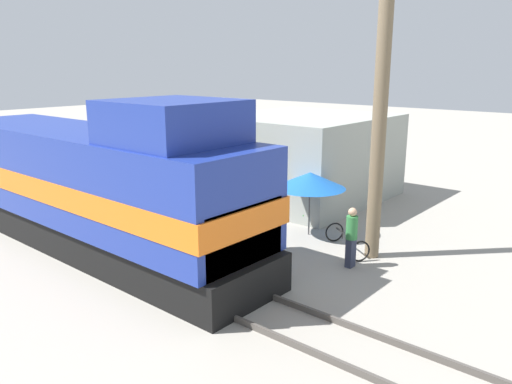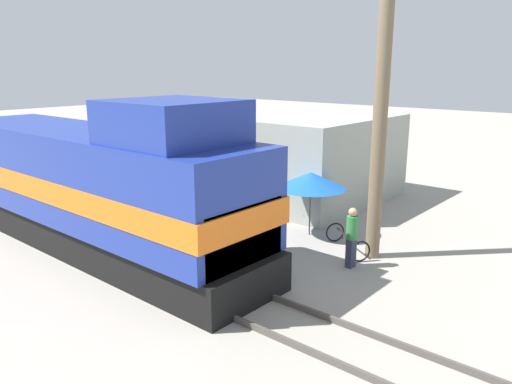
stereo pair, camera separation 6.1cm
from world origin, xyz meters
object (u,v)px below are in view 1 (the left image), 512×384
Objects in this scene: person_bystander at (351,235)px; bicycle at (346,241)px; locomotive at (97,186)px; billboard_sign at (244,151)px; vendor_umbrella at (310,180)px; utility_pole at (381,96)px.

person_bystander is 0.93× the size of bicycle.
billboard_sign is (6.19, -0.68, 0.40)m from locomotive.
person_bystander is (-1.61, -2.58, -0.97)m from vendor_umbrella.
locomotive is 8.00m from person_bystander.
utility_pole reaches higher than bicycle.
billboard_sign is (0.71, 3.65, 0.51)m from vendor_umbrella.
utility_pole is 4.10m from person_bystander.
billboard_sign is at bearing 69.62° from person_bystander.
utility_pole is at bearing 132.13° from bicycle.
person_bystander is at bearing -60.72° from locomotive.
locomotive reaches higher than person_bystander.
billboard_sign is (1.14, 6.31, -2.45)m from utility_pole.
person_bystander is (3.88, -6.91, -1.08)m from locomotive.
bicycle is (-0.55, -1.83, -1.62)m from vendor_umbrella.
billboard_sign is at bearing 79.75° from utility_pole.
billboard_sign is 6.01m from bicycle.
locomotive is 6.24m from billboard_sign.
billboard_sign is at bearing 79.02° from vendor_umbrella.
person_bystander is 1.45m from bicycle.
locomotive is at bearing 141.68° from vendor_umbrella.
utility_pole is at bearing -100.25° from billboard_sign.
locomotive is 6.99m from vendor_umbrella.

